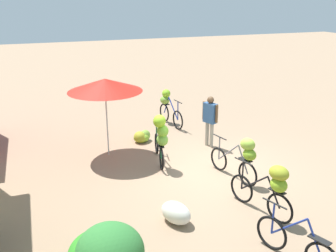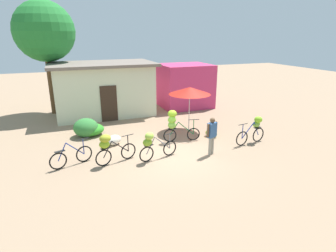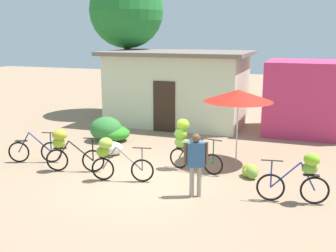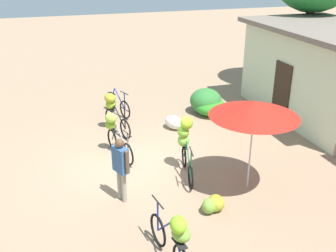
{
  "view_description": "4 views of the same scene",
  "coord_description": "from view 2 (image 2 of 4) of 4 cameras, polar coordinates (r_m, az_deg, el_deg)",
  "views": [
    {
      "loc": [
        -8.14,
        4.21,
        4.4
      ],
      "look_at": [
        1.23,
        0.8,
        0.92
      ],
      "focal_mm": 40.73,
      "sensor_mm": 36.0,
      "label": 1
    },
    {
      "loc": [
        -3.74,
        -9.72,
        4.63
      ],
      "look_at": [
        0.23,
        0.75,
        0.94
      ],
      "focal_mm": 29.67,
      "sensor_mm": 36.0,
      "label": 2
    },
    {
      "loc": [
        4.16,
        -9.75,
        3.86
      ],
      "look_at": [
        0.19,
        1.2,
        1.24
      ],
      "focal_mm": 44.75,
      "sensor_mm": 36.0,
      "label": 3
    },
    {
      "loc": [
        9.18,
        -1.99,
        5.19
      ],
      "look_at": [
        -0.18,
        1.02,
        0.92
      ],
      "focal_mm": 42.02,
      "sensor_mm": 36.0,
      "label": 4
    }
  ],
  "objects": [
    {
      "name": "person_vendor",
      "position": [
        11.13,
        9.0,
        -1.32
      ],
      "size": [
        0.54,
        0.34,
        1.55
      ],
      "color": "gray",
      "rests_on": "ground"
    },
    {
      "name": "produce_sack",
      "position": [
        12.45,
        -11.07,
        -2.86
      ],
      "size": [
        0.82,
        0.7,
        0.44
      ],
      "primitive_type": "ellipsoid",
      "rotation": [
        0.0,
        0.0,
        0.45
      ],
      "color": "silver",
      "rests_on": "ground"
    },
    {
      "name": "banana_pile_on_ground",
      "position": [
        13.37,
        8.8,
        -1.52
      ],
      "size": [
        0.58,
        0.68,
        0.35
      ],
      "color": "#75A62A",
      "rests_on": "ground"
    },
    {
      "name": "bicycle_rightmost",
      "position": [
        12.87,
        17.29,
        -0.41
      ],
      "size": [
        1.63,
        0.45,
        1.21
      ],
      "color": "black",
      "rests_on": "ground"
    },
    {
      "name": "market_umbrella",
      "position": [
        13.6,
        4.47,
        7.24
      ],
      "size": [
        2.05,
        2.05,
        2.22
      ],
      "color": "beige",
      "rests_on": "ground"
    },
    {
      "name": "hedge_bush_front_left",
      "position": [
        13.73,
        -16.53,
        -0.3
      ],
      "size": [
        1.15,
        1.12,
        0.88
      ],
      "primitive_type": "ellipsoid",
      "color": "#317734",
      "rests_on": "ground"
    },
    {
      "name": "bicycle_leftmost",
      "position": [
        10.89,
        -19.21,
        -5.96
      ],
      "size": [
        1.55,
        0.59,
        0.94
      ],
      "color": "black",
      "rests_on": "ground"
    },
    {
      "name": "shop_pink",
      "position": [
        18.72,
        3.49,
        8.27
      ],
      "size": [
        3.2,
        2.8,
        2.79
      ],
      "primitive_type": "cube",
      "color": "#C93263",
      "rests_on": "ground"
    },
    {
      "name": "bicycle_near_pile",
      "position": [
        10.47,
        -11.97,
        -4.04
      ],
      "size": [
        1.63,
        0.59,
        1.21
      ],
      "color": "black",
      "rests_on": "ground"
    },
    {
      "name": "ground_plane",
      "position": [
        11.4,
        0.28,
        -5.73
      ],
      "size": [
        60.0,
        60.0,
        0.0
      ],
      "primitive_type": "plane",
      "color": "#95795E"
    },
    {
      "name": "bicycle_by_shop",
      "position": [
        12.37,
        1.39,
        0.57
      ],
      "size": [
        1.67,
        0.55,
        1.47
      ],
      "color": "black",
      "rests_on": "ground"
    },
    {
      "name": "building_low",
      "position": [
        17.25,
        -13.06,
        7.52
      ],
      "size": [
        6.03,
        3.85,
        3.08
      ],
      "color": "beige",
      "rests_on": "ground"
    },
    {
      "name": "tree_behind_building",
      "position": [
        18.05,
        -24.06,
        17.24
      ],
      "size": [
        3.41,
        3.41,
        6.52
      ],
      "color": "brown",
      "rests_on": "ground"
    },
    {
      "name": "bicycle_center_loaded",
      "position": [
        10.57,
        -3.16,
        -3.69
      ],
      "size": [
        1.65,
        0.56,
        1.18
      ],
      "color": "black",
      "rests_on": "ground"
    },
    {
      "name": "hedge_bush_front_right",
      "position": [
        13.88,
        -15.68,
        -0.71
      ],
      "size": [
        1.3,
        1.15,
        0.56
      ],
      "primitive_type": "ellipsoid",
      "color": "#2E8724",
      "rests_on": "ground"
    }
  ]
}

